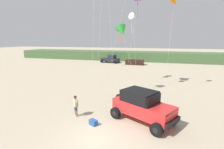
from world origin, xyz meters
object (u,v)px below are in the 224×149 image
at_px(distant_pickup, 111,59).
at_px(kite_purple_stunt, 133,17).
at_px(jeep, 142,105).
at_px(kite_green_box, 122,31).
at_px(kite_orange_streamer, 174,2).
at_px(person_watching, 76,105).
at_px(distant_sedan, 135,62).
at_px(cooler_box, 93,122).

distance_m(distant_pickup, kite_purple_stunt, 21.53).
height_order(jeep, kite_purple_stunt, kite_purple_stunt).
relative_size(jeep, kite_green_box, 0.67).
bearing_deg(kite_green_box, kite_orange_streamer, 33.81).
distance_m(person_watching, kite_green_box, 8.90).
xyz_separation_m(distant_sedan, kite_green_box, (2.10, -22.49, 6.10)).
height_order(person_watching, kite_purple_stunt, kite_purple_stunt).
bearing_deg(kite_purple_stunt, kite_green_box, -90.71).
bearing_deg(cooler_box, kite_purple_stunt, 116.53).
distance_m(jeep, person_watching, 5.05).
relative_size(jeep, person_watching, 2.99).
bearing_deg(distant_pickup, kite_green_box, -70.56).
bearing_deg(person_watching, kite_orange_streamer, 54.25).
bearing_deg(kite_green_box, distant_pickup, 109.44).
height_order(kite_orange_streamer, kite_purple_stunt, kite_orange_streamer).
relative_size(person_watching, cooler_box, 2.98).
bearing_deg(kite_orange_streamer, kite_purple_stunt, 149.89).
bearing_deg(distant_sedan, kite_green_box, -83.80).
relative_size(person_watching, kite_purple_stunt, 0.18).
bearing_deg(jeep, kite_green_box, 116.71).
bearing_deg(kite_orange_streamer, distant_sedan, 110.25).
height_order(distant_pickup, distant_sedan, distant_pickup).
bearing_deg(kite_orange_streamer, distant_pickup, 122.88).
bearing_deg(kite_orange_streamer, cooler_box, -115.89).
bearing_deg(person_watching, distant_pickup, 101.93).
distance_m(distant_sedan, kite_orange_streamer, 22.41).
bearing_deg(kite_green_box, cooler_box, -91.86).
distance_m(jeep, distant_sedan, 28.77).
bearing_deg(distant_pickup, jeep, -69.09).
distance_m(cooler_box, distant_pickup, 32.74).
bearing_deg(kite_purple_stunt, distant_pickup, 115.52).
relative_size(distant_pickup, distant_sedan, 1.16).
xyz_separation_m(kite_green_box, kite_orange_streamer, (4.97, 3.33, 3.13)).
xyz_separation_m(person_watching, distant_sedan, (-0.03, 28.94, -0.34)).
relative_size(kite_orange_streamer, kite_purple_stunt, 1.10).
bearing_deg(person_watching, cooler_box, -27.41).
relative_size(distant_pickup, kite_purple_stunt, 0.52).
bearing_deg(distant_sedan, kite_purple_stunt, -81.54).
xyz_separation_m(jeep, cooler_box, (-3.17, -1.57, -1.01)).
bearing_deg(distant_pickup, kite_orange_streamer, -57.12).
xyz_separation_m(person_watching, kite_green_box, (2.07, 6.45, 5.76)).
xyz_separation_m(person_watching, distant_pickup, (-6.49, 30.71, 0.00)).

